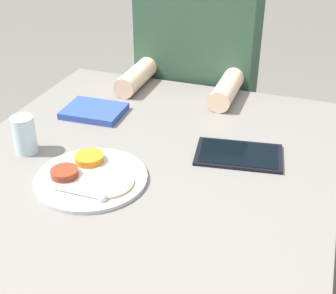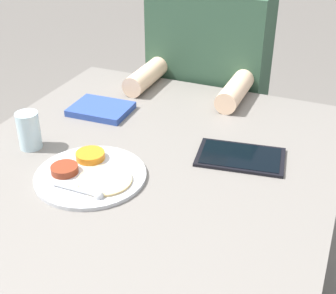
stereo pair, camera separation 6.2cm
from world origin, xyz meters
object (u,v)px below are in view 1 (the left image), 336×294
object	(u,v)px
drinking_glass	(24,135)
thali_tray	(90,177)
tablet_device	(239,155)
red_notebook	(94,111)
person_diner	(196,116)

from	to	relation	value
drinking_glass	thali_tray	bearing A→B (deg)	-15.76
thali_tray	tablet_device	bearing A→B (deg)	35.71
red_notebook	drinking_glass	size ratio (longest dim) A/B	1.79
thali_tray	tablet_device	world-z (taller)	thali_tray
thali_tray	red_notebook	distance (m)	0.36
thali_tray	person_diner	xyz separation A→B (m)	(0.04, 0.77, -0.19)
red_notebook	tablet_device	bearing A→B (deg)	-11.67
tablet_device	person_diner	bearing A→B (deg)	116.67
tablet_device	thali_tray	bearing A→B (deg)	-144.29
red_notebook	person_diner	xyz separation A→B (m)	(0.20, 0.45, -0.19)
red_notebook	drinking_glass	bearing A→B (deg)	-103.98
red_notebook	drinking_glass	world-z (taller)	drinking_glass
person_diner	drinking_glass	size ratio (longest dim) A/B	12.25
red_notebook	tablet_device	world-z (taller)	red_notebook
red_notebook	person_diner	size ratio (longest dim) A/B	0.15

